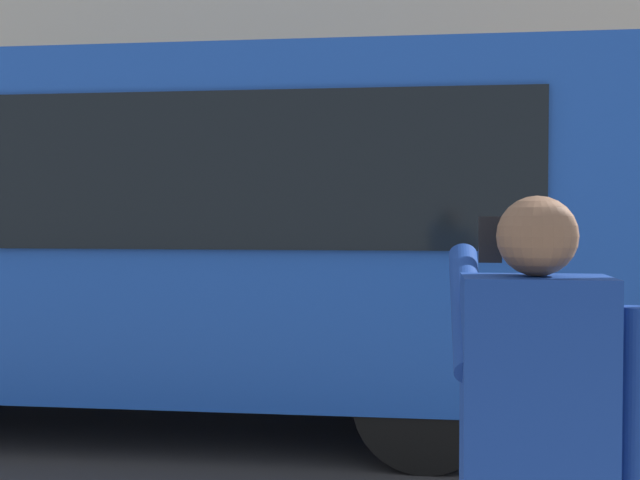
{
  "coord_description": "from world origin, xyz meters",
  "views": [
    {
      "loc": [
        -1.13,
        6.97,
        1.8
      ],
      "look_at": [
        -0.3,
        0.33,
        1.58
      ],
      "focal_mm": 45.02,
      "sensor_mm": 36.0,
      "label": 1
    }
  ],
  "objects": [
    {
      "name": "ground_plane",
      "position": [
        0.0,
        0.0,
        0.0
      ],
      "size": [
        60.0,
        60.0,
        0.0
      ],
      "primitive_type": "plane",
      "color": "#2B2B2D"
    },
    {
      "name": "red_bus",
      "position": [
        1.86,
        0.27,
        1.68
      ],
      "size": [
        9.05,
        2.54,
        3.08
      ],
      "color": "#1947AD",
      "rests_on": "ground_plane"
    },
    {
      "name": "pedestrian_photographer",
      "position": [
        -1.45,
        4.73,
        1.14
      ],
      "size": [
        0.53,
        0.52,
        1.7
      ],
      "color": "#4C4238",
      "rests_on": "sidewalk_curb"
    }
  ]
}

